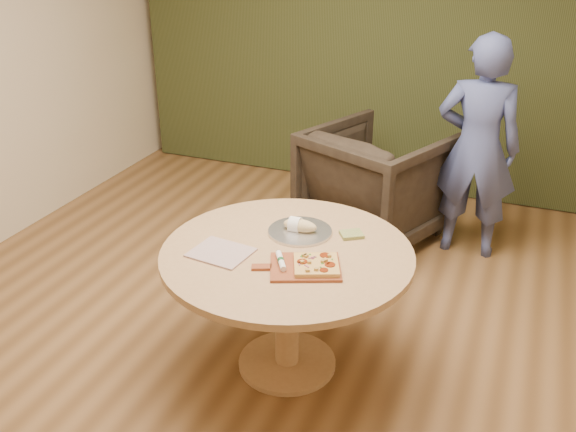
# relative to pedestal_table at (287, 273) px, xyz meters

# --- Properties ---
(room_shell) EXTENTS (5.04, 6.04, 2.84)m
(room_shell) POSITION_rel_pedestal_table_xyz_m (-0.15, -0.04, 0.79)
(room_shell) COLOR brown
(room_shell) RESTS_ON ground
(curtain) EXTENTS (4.80, 0.14, 2.78)m
(curtain) POSITION_rel_pedestal_table_xyz_m (-0.15, 2.86, 0.79)
(curtain) COLOR #2A3116
(curtain) RESTS_ON ground
(pedestal_table) EXTENTS (1.34, 1.34, 0.75)m
(pedestal_table) POSITION_rel_pedestal_table_xyz_m (0.00, 0.00, 0.00)
(pedestal_table) COLOR tan
(pedestal_table) RESTS_ON ground
(pizza_paddle) EXTENTS (0.47, 0.39, 0.01)m
(pizza_paddle) POSITION_rel_pedestal_table_xyz_m (0.14, -0.14, 0.15)
(pizza_paddle) COLOR brown
(pizza_paddle) RESTS_ON pedestal_table
(flatbread_pizza) EXTENTS (0.29, 0.29, 0.04)m
(flatbread_pizza) POSITION_rel_pedestal_table_xyz_m (0.21, -0.13, 0.17)
(flatbread_pizza) COLOR #DDAF56
(flatbread_pizza) RESTS_ON pizza_paddle
(cutlery_roll) EXTENTS (0.12, 0.18, 0.03)m
(cutlery_roll) POSITION_rel_pedestal_table_xyz_m (0.03, -0.16, 0.17)
(cutlery_roll) COLOR white
(cutlery_roll) RESTS_ON pizza_paddle
(newspaper) EXTENTS (0.33, 0.29, 0.01)m
(newspaper) POSITION_rel_pedestal_table_xyz_m (-0.31, -0.16, 0.15)
(newspaper) COLOR silver
(newspaper) RESTS_ON pedestal_table
(serving_tray) EXTENTS (0.36, 0.36, 0.02)m
(serving_tray) POSITION_rel_pedestal_table_xyz_m (-0.01, 0.22, 0.15)
(serving_tray) COLOR silver
(serving_tray) RESTS_ON pedestal_table
(bread_roll) EXTENTS (0.19, 0.09, 0.09)m
(bread_roll) POSITION_rel_pedestal_table_xyz_m (-0.02, 0.22, 0.18)
(bread_roll) COLOR #D8C084
(bread_roll) RESTS_ON serving_tray
(green_packet) EXTENTS (0.16, 0.15, 0.02)m
(green_packet) POSITION_rel_pedestal_table_xyz_m (0.27, 0.28, 0.15)
(green_packet) COLOR olive
(green_packet) RESTS_ON pedestal_table
(armchair) EXTENTS (1.22, 1.18, 0.97)m
(armchair) POSITION_rel_pedestal_table_xyz_m (0.04, 1.79, -0.12)
(armchair) COLOR black
(armchair) RESTS_ON ground
(person_standing) EXTENTS (0.62, 0.42, 1.65)m
(person_standing) POSITION_rel_pedestal_table_xyz_m (0.76, 1.79, 0.21)
(person_standing) COLOR #445088
(person_standing) RESTS_ON ground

